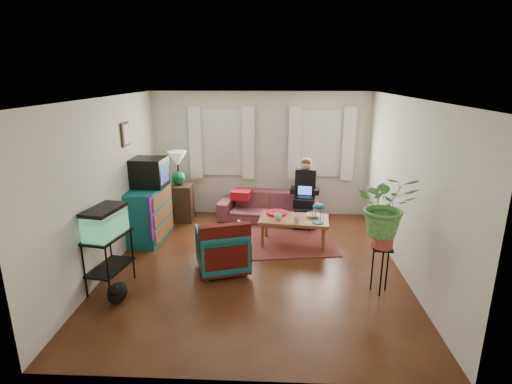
{
  "coord_description": "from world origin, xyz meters",
  "views": [
    {
      "loc": [
        0.28,
        -5.75,
        2.92
      ],
      "look_at": [
        0.0,
        0.4,
        1.1
      ],
      "focal_mm": 28.0,
      "sensor_mm": 36.0,
      "label": 1
    }
  ],
  "objects_px": {
    "side_table": "(180,202)",
    "sofa": "(269,202)",
    "dresser": "(149,213)",
    "plant_stand": "(380,270)",
    "coffee_table": "(294,231)",
    "aquarium_stand": "(110,262)",
    "armchair": "(222,247)"
  },
  "relations": [
    {
      "from": "side_table",
      "to": "sofa",
      "type": "bearing_deg",
      "value": 1.12
    },
    {
      "from": "dresser",
      "to": "plant_stand",
      "type": "height_order",
      "value": "dresser"
    },
    {
      "from": "sofa",
      "to": "coffee_table",
      "type": "bearing_deg",
      "value": -59.47
    },
    {
      "from": "coffee_table",
      "to": "aquarium_stand",
      "type": "bearing_deg",
      "value": -142.01
    },
    {
      "from": "aquarium_stand",
      "to": "plant_stand",
      "type": "xyz_separation_m",
      "value": [
        3.76,
        0.05,
        -0.06
      ]
    },
    {
      "from": "sofa",
      "to": "aquarium_stand",
      "type": "xyz_separation_m",
      "value": [
        -2.19,
        -2.83,
        0.0
      ]
    },
    {
      "from": "side_table",
      "to": "coffee_table",
      "type": "distance_m",
      "value": 2.58
    },
    {
      "from": "armchair",
      "to": "coffee_table",
      "type": "distance_m",
      "value": 1.54
    },
    {
      "from": "sofa",
      "to": "side_table",
      "type": "xyz_separation_m",
      "value": [
        -1.84,
        -0.04,
        -0.02
      ]
    },
    {
      "from": "plant_stand",
      "to": "coffee_table",
      "type": "bearing_deg",
      "value": 125.17
    },
    {
      "from": "sofa",
      "to": "dresser",
      "type": "bearing_deg",
      "value": -145.05
    },
    {
      "from": "side_table",
      "to": "coffee_table",
      "type": "xyz_separation_m",
      "value": [
        2.3,
        -1.16,
        -0.13
      ]
    },
    {
      "from": "dresser",
      "to": "plant_stand",
      "type": "bearing_deg",
      "value": -20.99
    },
    {
      "from": "armchair",
      "to": "coffee_table",
      "type": "height_order",
      "value": "armchair"
    },
    {
      "from": "armchair",
      "to": "plant_stand",
      "type": "distance_m",
      "value": 2.33
    },
    {
      "from": "sofa",
      "to": "dresser",
      "type": "distance_m",
      "value": 2.42
    },
    {
      "from": "coffee_table",
      "to": "plant_stand",
      "type": "relative_size",
      "value": 1.77
    },
    {
      "from": "dresser",
      "to": "aquarium_stand",
      "type": "distance_m",
      "value": 1.79
    },
    {
      "from": "side_table",
      "to": "dresser",
      "type": "height_order",
      "value": "dresser"
    },
    {
      "from": "side_table",
      "to": "aquarium_stand",
      "type": "relative_size",
      "value": 0.96
    },
    {
      "from": "plant_stand",
      "to": "aquarium_stand",
      "type": "bearing_deg",
      "value": -179.19
    },
    {
      "from": "side_table",
      "to": "armchair",
      "type": "distance_m",
      "value": 2.46
    },
    {
      "from": "armchair",
      "to": "plant_stand",
      "type": "height_order",
      "value": "armchair"
    },
    {
      "from": "coffee_table",
      "to": "side_table",
      "type": "bearing_deg",
      "value": 159.62
    },
    {
      "from": "dresser",
      "to": "aquarium_stand",
      "type": "height_order",
      "value": "dresser"
    },
    {
      "from": "dresser",
      "to": "plant_stand",
      "type": "relative_size",
      "value": 1.6
    },
    {
      "from": "sofa",
      "to": "armchair",
      "type": "height_order",
      "value": "sofa"
    },
    {
      "from": "aquarium_stand",
      "to": "sofa",
      "type": "bearing_deg",
      "value": 62.83
    },
    {
      "from": "coffee_table",
      "to": "dresser",
      "type": "bearing_deg",
      "value": -176.95
    },
    {
      "from": "side_table",
      "to": "armchair",
      "type": "relative_size",
      "value": 1.01
    },
    {
      "from": "plant_stand",
      "to": "dresser",
      "type": "bearing_deg",
      "value": 155.24
    },
    {
      "from": "aquarium_stand",
      "to": "coffee_table",
      "type": "height_order",
      "value": "aquarium_stand"
    }
  ]
}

